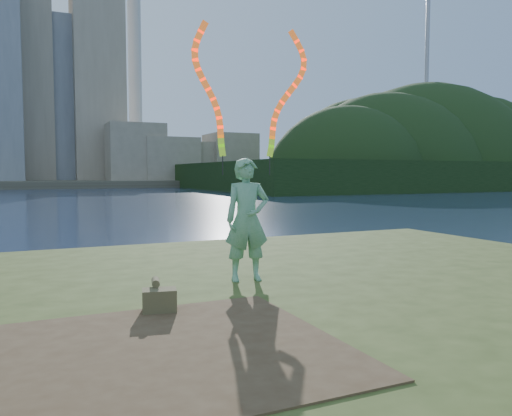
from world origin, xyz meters
name	(u,v)px	position (x,y,z in m)	size (l,w,h in m)	color
ground	(248,317)	(0.00, 0.00, 0.00)	(320.00, 320.00, 0.00)	#19253F
grassy_knoll	(319,338)	(0.00, -2.30, 0.34)	(20.00, 18.00, 0.80)	#374619
dirt_patch	(169,350)	(-2.20, -3.20, 0.81)	(3.20, 3.00, 0.02)	#47331E
far_shore	(49,183)	(0.00, 95.00, 0.60)	(320.00, 40.00, 1.20)	#484335
observation_tower	(134,0)	(18.00, 102.00, 39.11)	(10.00, 10.00, 58.00)	silver
wooded_hill	(422,186)	(59.57, 59.96, 0.16)	(78.00, 50.00, 63.00)	black
woman_with_ribbons	(247,191)	(-0.29, -0.63, 2.19)	(2.14, 0.57, 4.25)	#1A7C46
canvas_bag	(159,299)	(-1.98, -1.87, 0.96)	(0.45, 0.50, 0.38)	brown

